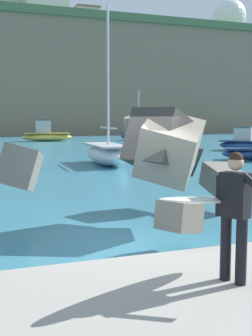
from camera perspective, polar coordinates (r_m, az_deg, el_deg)
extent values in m
plane|color=teal|center=(9.05, 0.20, -9.22)|extent=(400.00, 400.00, 0.00)
cube|color=#9E998E|center=(5.65, 15.08, -18.06)|extent=(48.00, 4.40, 0.24)
cube|color=#4C4944|center=(10.24, 3.17, 4.23)|extent=(1.44, 1.52, 1.29)
cube|color=slate|center=(11.72, 12.46, -1.39)|extent=(0.82, 1.11, 0.87)
cube|color=#3D3A38|center=(11.87, 6.57, 2.05)|extent=(1.08, 1.30, 1.30)
cube|color=gray|center=(7.97, 6.99, -6.32)|extent=(0.86, 0.88, 0.64)
cube|color=gray|center=(9.66, 5.76, 2.64)|extent=(1.81, 2.15, 1.80)
cube|color=slate|center=(10.67, -13.83, 0.02)|extent=(1.29, 1.23, 1.29)
cube|color=#3D3A38|center=(9.67, 4.22, 3.61)|extent=(1.72, 1.66, 1.48)
cylinder|color=black|center=(6.06, 14.93, -10.58)|extent=(0.15, 0.15, 0.90)
cylinder|color=black|center=(6.18, 12.98, -10.19)|extent=(0.15, 0.15, 0.90)
cube|color=black|center=(5.95, 14.14, -3.45)|extent=(0.36, 0.44, 0.60)
sphere|color=tan|center=(5.89, 14.25, 0.68)|extent=(0.21, 0.21, 0.21)
sphere|color=black|center=(5.89, 14.27, 1.16)|extent=(0.19, 0.19, 0.19)
cylinder|color=black|center=(6.09, 12.12, -3.56)|extent=(0.09, 0.09, 0.56)
ellipsoid|color=white|center=(6.05, 11.03, -4.16)|extent=(2.05, 1.19, 0.37)
cube|color=black|center=(6.84, 15.58, -2.48)|extent=(0.12, 0.07, 0.16)
ellipsoid|color=white|center=(23.33, -2.58, 1.76)|extent=(1.92, 5.11, 1.09)
cube|color=#ACACAC|center=(23.29, -2.59, 3.00)|extent=(1.76, 4.70, 0.10)
cylinder|color=silver|center=(23.00, -2.38, 12.08)|extent=(0.12, 0.12, 7.23)
cylinder|color=silver|center=(22.89, -2.35, 5.30)|extent=(0.20, 3.03, 0.08)
ellipsoid|color=navy|center=(51.57, 1.38, 4.21)|extent=(4.91, 3.24, 0.91)
cube|color=navy|center=(51.55, 1.38, 4.67)|extent=(4.52, 2.98, 0.10)
cylinder|color=silver|center=(51.78, 1.67, 7.49)|extent=(0.12, 0.12, 5.00)
cylinder|color=silver|center=(51.78, 1.67, 5.72)|extent=(2.62, 1.17, 0.08)
ellipsoid|color=#EAC64C|center=(49.32, -10.34, 4.01)|extent=(5.70, 2.61, 0.91)
cube|color=#AF9539|center=(49.31, -10.35, 4.49)|extent=(5.24, 2.40, 0.10)
cube|color=#B7B2A8|center=(49.28, -10.85, 5.34)|extent=(1.78, 1.35, 1.40)
cube|color=#334C5B|center=(49.27, -10.86, 6.22)|extent=(1.60, 1.22, 0.12)
ellipsoid|color=navy|center=(35.33, 15.73, 2.85)|extent=(4.29, 4.54, 0.77)
cube|color=navy|center=(35.32, 15.75, 3.41)|extent=(3.95, 4.18, 0.10)
cube|color=#B7B2A8|center=(35.37, 15.24, 4.29)|extent=(1.68, 1.71, 0.98)
cube|color=#334C5B|center=(35.36, 15.26, 5.18)|extent=(1.52, 1.54, 0.12)
cube|color=#847056|center=(86.21, -4.87, 10.62)|extent=(84.44, 36.52, 17.55)
cube|color=#4C6B42|center=(87.40, -4.93, 16.76)|extent=(86.13, 37.25, 1.20)
cylinder|color=silver|center=(103.03, 13.34, 16.13)|extent=(5.36, 5.36, 2.71)
sphere|color=white|center=(104.01, 13.42, 18.86)|extent=(7.35, 7.35, 7.35)
cube|color=silver|center=(87.00, -12.17, 18.76)|extent=(5.66, 6.60, 4.98)
cube|color=#66564C|center=(87.61, -12.21, 20.45)|extent=(5.94, 6.93, 0.30)
cube|color=#B2ADA3|center=(93.66, -5.52, 18.17)|extent=(4.50, 7.97, 5.61)
cube|color=#66564C|center=(94.31, -5.54, 19.93)|extent=(4.72, 8.37, 0.30)
cube|color=silver|center=(77.97, -10.69, 20.50)|extent=(6.81, 7.68, 5.58)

